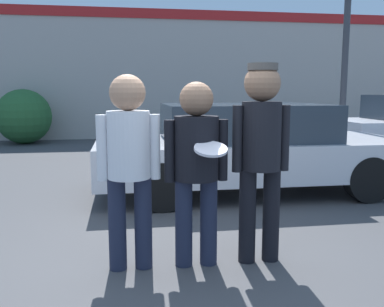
{
  "coord_description": "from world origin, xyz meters",
  "views": [
    {
      "loc": [
        -0.49,
        -3.51,
        1.52
      ],
      "look_at": [
        0.13,
        0.26,
        0.96
      ],
      "focal_mm": 40.0,
      "sensor_mm": 36.0,
      "label": 1
    }
  ],
  "objects_px": {
    "person_left": "(129,156)",
    "person_right": "(261,144)",
    "shrub": "(24,117)",
    "parked_car_near": "(248,147)",
    "person_middle_with_frisbee": "(196,158)"
  },
  "relations": [
    {
      "from": "person_left",
      "to": "person_right",
      "type": "relative_size",
      "value": 0.94
    },
    {
      "from": "person_right",
      "to": "shrub",
      "type": "distance_m",
      "value": 10.22
    },
    {
      "from": "person_left",
      "to": "parked_car_near",
      "type": "bearing_deg",
      "value": 54.99
    },
    {
      "from": "person_left",
      "to": "person_middle_with_frisbee",
      "type": "height_order",
      "value": "person_left"
    },
    {
      "from": "shrub",
      "to": "parked_car_near",
      "type": "bearing_deg",
      "value": -55.46
    },
    {
      "from": "parked_car_near",
      "to": "person_left",
      "type": "bearing_deg",
      "value": -125.01
    },
    {
      "from": "person_left",
      "to": "shrub",
      "type": "distance_m",
      "value": 9.81
    },
    {
      "from": "person_right",
      "to": "shrub",
      "type": "bearing_deg",
      "value": 112.99
    },
    {
      "from": "person_right",
      "to": "person_middle_with_frisbee",
      "type": "bearing_deg",
      "value": 179.66
    },
    {
      "from": "person_right",
      "to": "parked_car_near",
      "type": "xyz_separation_m",
      "value": [
        0.68,
        2.62,
        -0.38
      ]
    },
    {
      "from": "person_middle_with_frisbee",
      "to": "parked_car_near",
      "type": "relative_size",
      "value": 0.35
    },
    {
      "from": "person_left",
      "to": "person_right",
      "type": "xyz_separation_m",
      "value": [
        1.14,
        -0.02,
        0.08
      ]
    },
    {
      "from": "person_left",
      "to": "person_middle_with_frisbee",
      "type": "bearing_deg",
      "value": -1.69
    },
    {
      "from": "person_middle_with_frisbee",
      "to": "person_right",
      "type": "relative_size",
      "value": 0.91
    },
    {
      "from": "person_right",
      "to": "shrub",
      "type": "height_order",
      "value": "person_right"
    }
  ]
}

